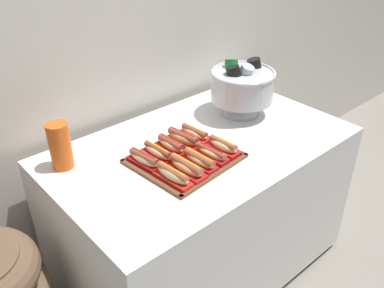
{
  "coord_description": "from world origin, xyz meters",
  "views": [
    {
      "loc": [
        -1.1,
        -1.18,
        1.75
      ],
      "look_at": [
        -0.04,
        0.02,
        0.77
      ],
      "focal_mm": 39.61,
      "sensor_mm": 36.0,
      "label": 1
    }
  ],
  "objects": [
    {
      "name": "back_wall",
      "position": [
        0.0,
        0.51,
        1.3
      ],
      "size": [
        6.0,
        0.1,
        2.6
      ],
      "primitive_type": "cube",
      "color": "silver",
      "rests_on": "ground_plane"
    },
    {
      "name": "punch_bowl",
      "position": [
        0.35,
        0.09,
        0.93
      ],
      "size": [
        0.32,
        0.32,
        0.27
      ],
      "color": "silver",
      "rests_on": "buffet_table"
    },
    {
      "name": "hot_dog_0",
      "position": [
        -0.28,
        -0.14,
        0.81
      ],
      "size": [
        0.07,
        0.18,
        0.06
      ],
      "color": "red",
      "rests_on": "serving_tray"
    },
    {
      "name": "serving_tray",
      "position": [
        -0.14,
        -0.05,
        0.77
      ],
      "size": [
        0.43,
        0.39,
        0.01
      ],
      "color": "brown",
      "rests_on": "buffet_table"
    },
    {
      "name": "hot_dog_3",
      "position": [
        -0.06,
        -0.12,
        0.8
      ],
      "size": [
        0.07,
        0.16,
        0.06
      ],
      "color": "red",
      "rests_on": "serving_tray"
    },
    {
      "name": "hot_dog_2",
      "position": [
        -0.13,
        -0.13,
        0.8
      ],
      "size": [
        0.07,
        0.17,
        0.06
      ],
      "color": "red",
      "rests_on": "serving_tray"
    },
    {
      "name": "hot_dog_6",
      "position": [
        -0.22,
        0.03,
        0.8
      ],
      "size": [
        0.07,
        0.17,
        0.06
      ],
      "color": "#B21414",
      "rests_on": "serving_tray"
    },
    {
      "name": "cup_stack",
      "position": [
        -0.55,
        0.24,
        0.87
      ],
      "size": [
        0.09,
        0.09,
        0.2
      ],
      "color": "#EA5B19",
      "rests_on": "buffet_table"
    },
    {
      "name": "hot_dog_7",
      "position": [
        -0.15,
        0.03,
        0.81
      ],
      "size": [
        0.07,
        0.15,
        0.06
      ],
      "color": "#B21414",
      "rests_on": "serving_tray"
    },
    {
      "name": "hot_dog_9",
      "position": [
        0.0,
        0.05,
        0.8
      ],
      "size": [
        0.07,
        0.16,
        0.06
      ],
      "color": "red",
      "rests_on": "serving_tray"
    },
    {
      "name": "hot_dog_8",
      "position": [
        -0.07,
        0.04,
        0.81
      ],
      "size": [
        0.09,
        0.18,
        0.06
      ],
      "color": "red",
      "rests_on": "serving_tray"
    },
    {
      "name": "buffet_table",
      "position": [
        0.0,
        0.0,
        0.4
      ],
      "size": [
        1.35,
        0.81,
        0.77
      ],
      "color": "white",
      "rests_on": "ground_plane"
    },
    {
      "name": "ground_plane",
      "position": [
        0.0,
        0.0,
        0.0
      ],
      "size": [
        10.0,
        10.0,
        0.0
      ],
      "primitive_type": "plane",
      "color": "gray"
    },
    {
      "name": "hot_dog_5",
      "position": [
        -0.3,
        0.02,
        0.81
      ],
      "size": [
        0.08,
        0.17,
        0.06
      ],
      "color": "#B21414",
      "rests_on": "serving_tray"
    },
    {
      "name": "hot_dog_4",
      "position": [
        0.02,
        -0.12,
        0.81
      ],
      "size": [
        0.07,
        0.16,
        0.06
      ],
      "color": "red",
      "rests_on": "serving_tray"
    },
    {
      "name": "hot_dog_1",
      "position": [
        -0.21,
        -0.14,
        0.81
      ],
      "size": [
        0.08,
        0.18,
        0.06
      ],
      "color": "red",
      "rests_on": "serving_tray"
    }
  ]
}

